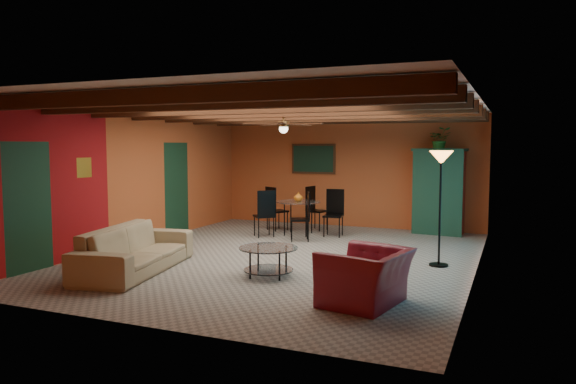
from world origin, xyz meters
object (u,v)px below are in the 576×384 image
at_px(sofa, 136,249).
at_px(dining_table, 298,212).
at_px(floor_lamp, 440,208).
at_px(potted_plant, 440,139).
at_px(coffee_table, 268,261).
at_px(vase, 298,184).
at_px(armchair, 366,277).
at_px(armoire, 439,193).

relative_size(sofa, dining_table, 1.22).
relative_size(floor_lamp, potted_plant, 3.65).
relative_size(coffee_table, vase, 4.34).
distance_m(floor_lamp, vase, 3.87).
xyz_separation_m(potted_plant, vase, (-2.86, -1.35, -0.98)).
bearing_deg(floor_lamp, sofa, -152.71).
distance_m(armchair, coffee_table, 1.94).
height_order(floor_lamp, vase, floor_lamp).
height_order(floor_lamp, potted_plant, potted_plant).
distance_m(coffee_table, potted_plant, 5.74).
bearing_deg(potted_plant, coffee_table, -109.95).
bearing_deg(armoire, floor_lamp, -76.24).
bearing_deg(armchair, sofa, -83.87).
bearing_deg(dining_table, potted_plant, 25.30).
height_order(coffee_table, armoire, armoire).
bearing_deg(armchair, vase, -138.03).
height_order(dining_table, floor_lamp, floor_lamp).
height_order(armchair, dining_table, dining_table).
height_order(armchair, vase, vase).
bearing_deg(floor_lamp, armchair, -102.24).
bearing_deg(coffee_table, dining_table, 105.08).
height_order(coffee_table, potted_plant, potted_plant).
bearing_deg(dining_table, armoire, 25.30).
bearing_deg(vase, dining_table, 0.00).
distance_m(dining_table, floor_lamp, 3.89).
xyz_separation_m(armchair, floor_lamp, (0.56, 2.59, 0.61)).
distance_m(coffee_table, dining_table, 3.89).
height_order(sofa, dining_table, dining_table).
bearing_deg(coffee_table, floor_lamp, 37.09).
distance_m(dining_table, potted_plant, 3.55).
relative_size(coffee_table, potted_plant, 1.71).
distance_m(floor_lamp, potted_plant, 3.58).
bearing_deg(sofa, floor_lamp, -73.82).
xyz_separation_m(sofa, floor_lamp, (4.38, 2.26, 0.60)).
relative_size(dining_table, potted_plant, 3.79).
distance_m(sofa, armchair, 3.83).
bearing_deg(floor_lamp, dining_table, 148.78).
distance_m(potted_plant, vase, 3.31).
xyz_separation_m(coffee_table, dining_table, (-1.01, 3.74, 0.29)).
bearing_deg(coffee_table, armoire, 70.05).
bearing_deg(floor_lamp, coffee_table, -142.91).
bearing_deg(floor_lamp, potted_plant, 97.64).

